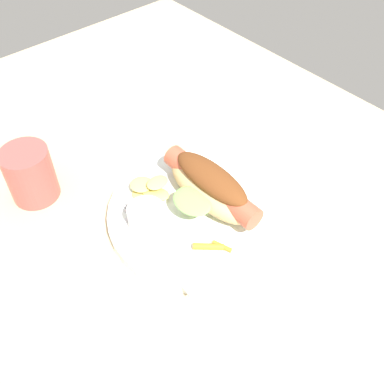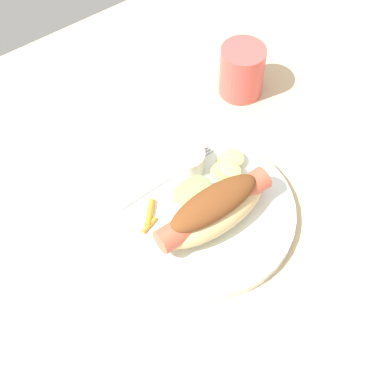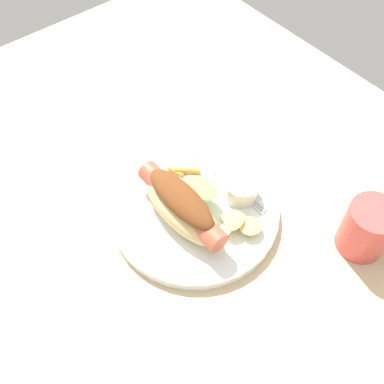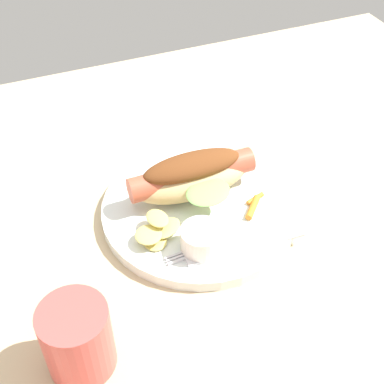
# 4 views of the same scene
# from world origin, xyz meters

# --- Properties ---
(ground_plane) EXTENTS (1.20, 0.90, 0.02)m
(ground_plane) POSITION_xyz_m (0.00, 0.00, -0.01)
(ground_plane) COLOR tan
(plate) EXTENTS (0.26, 0.26, 0.02)m
(plate) POSITION_xyz_m (0.01, 0.01, 0.01)
(plate) COLOR white
(plate) RESTS_ON ground_plane
(hot_dog) EXTENTS (0.17, 0.10, 0.06)m
(hot_dog) POSITION_xyz_m (0.01, 0.04, 0.05)
(hot_dog) COLOR #DBB77A
(hot_dog) RESTS_ON plate
(sauce_ramekin) EXTENTS (0.05, 0.05, 0.03)m
(sauce_ramekin) POSITION_xyz_m (-0.01, -0.06, 0.03)
(sauce_ramekin) COLOR white
(sauce_ramekin) RESTS_ON plate
(fork) EXTENTS (0.17, 0.02, 0.00)m
(fork) POSITION_xyz_m (0.02, -0.06, 0.02)
(fork) COLOR silver
(fork) RESTS_ON plate
(knife) EXTENTS (0.15, 0.02, 0.00)m
(knife) POSITION_xyz_m (0.04, -0.08, 0.02)
(knife) COLOR silver
(knife) RESTS_ON plate
(chips_pile) EXTENTS (0.07, 0.06, 0.02)m
(chips_pile) POSITION_xyz_m (-0.06, -0.02, 0.03)
(chips_pile) COLOR #D8C667
(chips_pile) RESTS_ON plate
(carrot_garnish) EXTENTS (0.04, 0.04, 0.01)m
(carrot_garnish) POSITION_xyz_m (0.08, -0.02, 0.02)
(carrot_garnish) COLOR orange
(carrot_garnish) RESTS_ON plate
(drinking_cup) EXTENTS (0.07, 0.07, 0.09)m
(drinking_cup) POSITION_xyz_m (-0.18, -0.14, 0.04)
(drinking_cup) COLOR #D84C47
(drinking_cup) RESTS_ON ground_plane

